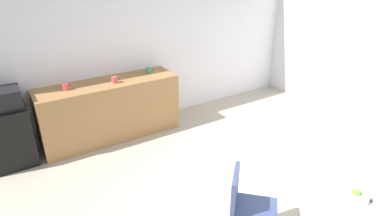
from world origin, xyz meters
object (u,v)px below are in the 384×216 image
(round_table, at_px, (364,211))
(chair_navy, at_px, (244,202))
(microwave, at_px, (0,100))
(mug_white, at_px, (149,70))
(mini_fridge, at_px, (10,137))
(mug_green, at_px, (66,87))
(fruit_bowl, at_px, (356,195))
(mug_red, at_px, (115,80))

(round_table, bearing_deg, chair_navy, 134.99)
(microwave, xyz_separation_m, mug_white, (2.09, 0.05, 0.01))
(mini_fridge, xyz_separation_m, mug_green, (0.81, 0.01, 0.54))
(chair_navy, bearing_deg, mini_fridge, 121.43)
(fruit_bowl, xyz_separation_m, mug_red, (-0.84, 3.33, 0.18))
(round_table, relative_size, mug_red, 9.16)
(round_table, bearing_deg, mug_red, 105.21)
(mug_red, bearing_deg, mini_fridge, 176.79)
(mug_white, bearing_deg, mini_fridge, -178.72)
(round_table, bearing_deg, mini_fridge, 124.64)
(round_table, height_order, chair_navy, chair_navy)
(mini_fridge, xyz_separation_m, microwave, (0.00, 0.00, 0.53))
(mug_white, bearing_deg, mug_red, -168.01)
(chair_navy, distance_m, mug_green, 2.94)
(microwave, height_order, mug_red, microwave)
(chair_navy, height_order, mug_green, mug_green)
(round_table, xyz_separation_m, mug_white, (-0.31, 3.52, 0.34))
(round_table, bearing_deg, microwave, 124.64)
(mini_fridge, height_order, chair_navy, chair_navy)
(round_table, distance_m, mug_red, 3.53)
(fruit_bowl, bearing_deg, chair_navy, 134.20)
(mini_fridge, height_order, mug_red, mug_red)
(chair_navy, height_order, fruit_bowl, fruit_bowl)
(chair_navy, xyz_separation_m, mug_green, (-0.88, 2.77, 0.43))
(microwave, relative_size, round_table, 0.41)
(microwave, bearing_deg, mug_green, 0.41)
(mug_green, bearing_deg, mini_fridge, -179.59)
(fruit_bowl, relative_size, mug_green, 1.65)
(mini_fridge, bearing_deg, chair_navy, -58.57)
(microwave, distance_m, mug_red, 1.48)
(mini_fridge, height_order, mug_white, mug_white)
(microwave, relative_size, mug_white, 3.72)
(mini_fridge, distance_m, mug_red, 1.58)
(microwave, relative_size, fruit_bowl, 2.25)
(chair_navy, relative_size, mug_green, 6.43)
(chair_navy, distance_m, mug_red, 2.72)
(chair_navy, relative_size, mug_white, 6.43)
(round_table, distance_m, fruit_bowl, 0.19)
(round_table, bearing_deg, mug_white, 95.06)
(chair_navy, height_order, mug_white, mug_white)
(fruit_bowl, xyz_separation_m, mug_green, (-1.52, 3.42, 0.18))
(mug_red, bearing_deg, microwave, 176.79)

